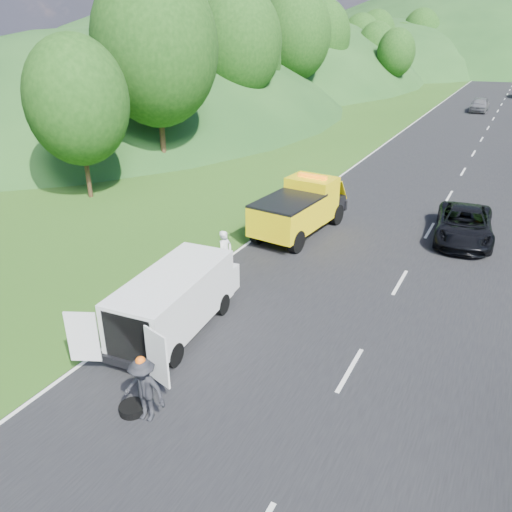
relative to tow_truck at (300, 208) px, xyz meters
The scene contains 13 objects.
ground 7.40m from the tow_truck, 70.87° to the right, with size 320.00×320.00×0.00m, color #38661E.
road_surface 33.57m from the tow_truck, 80.75° to the left, with size 14.00×200.00×0.02m, color black.
tree_line_left 55.66m from the tow_truck, 107.37° to the left, with size 14.00×140.00×14.00m, color #2C5A1A, non-canonical shape.
tow_truck is the anchor object (origin of this frame).
white_van 9.48m from the tow_truck, 90.62° to the right, with size 3.16×5.97×2.06m.
woman 5.59m from the tow_truck, 98.53° to the right, with size 0.66×0.48×1.81m, color silver.
child 7.94m from the tow_truck, 92.70° to the right, with size 0.43×0.34×0.89m, color tan.
worker 13.23m from the tow_truck, 83.25° to the right, with size 1.13×0.65×1.74m, color black.
suitcase 6.79m from the tow_truck, 115.86° to the right, with size 0.32×0.18×0.51m, color #514A3C.
spare_tire 13.17m from the tow_truck, 85.26° to the right, with size 0.66×0.66×0.20m, color black.
passing_suv 7.49m from the tow_truck, 21.25° to the left, with size 2.39×5.17×1.44m, color black.
dist_car_a 43.72m from the tow_truck, 85.45° to the left, with size 1.83×4.55×1.55m, color #54545A.
dist_car_c 89.03m from the tow_truck, 87.08° to the left, with size 2.19×5.39×1.57m, color #9A4D57.
Camera 1 is at (6.00, -13.35, 8.82)m, focal length 35.00 mm.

